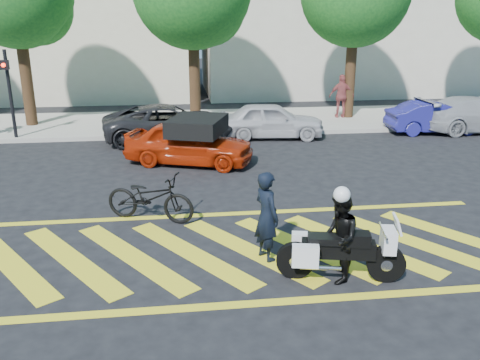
{
  "coord_description": "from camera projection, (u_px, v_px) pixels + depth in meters",
  "views": [
    {
      "loc": [
        -0.79,
        -8.79,
        4.32
      ],
      "look_at": [
        0.47,
        1.16,
        1.05
      ],
      "focal_mm": 38.0,
      "sensor_mm": 36.0,
      "label": 1
    }
  ],
  "objects": [
    {
      "name": "ground",
      "position": [
        223.0,
        252.0,
        9.72
      ],
      "size": [
        90.0,
        90.0,
        0.0
      ],
      "primitive_type": "plane",
      "color": "black",
      "rests_on": "ground"
    },
    {
      "name": "sidewalk",
      "position": [
        196.0,
        122.0,
        21.01
      ],
      "size": [
        60.0,
        5.0,
        0.15
      ],
      "primitive_type": "cube",
      "color": "#9E998E",
      "rests_on": "ground"
    },
    {
      "name": "crosswalk",
      "position": [
        221.0,
        251.0,
        9.72
      ],
      "size": [
        12.33,
        4.0,
        0.01
      ],
      "color": "yellow",
      "rests_on": "ground"
    },
    {
      "name": "building_left",
      "position": [
        35.0,
        1.0,
        27.01
      ],
      "size": [
        16.0,
        8.0,
        10.0
      ],
      "primitive_type": "cube",
      "color": "beige",
      "rests_on": "ground"
    },
    {
      "name": "signal_pole",
      "position": [
        9.0,
        88.0,
        17.53
      ],
      "size": [
        0.28,
        0.43,
        3.2
      ],
      "color": "black",
      "rests_on": "ground"
    },
    {
      "name": "officer_bike",
      "position": [
        267.0,
        216.0,
        9.21
      ],
      "size": [
        0.62,
        0.72,
        1.68
      ],
      "primitive_type": "imported",
      "rotation": [
        0.0,
        0.0,
        1.99
      ],
      "color": "black",
      "rests_on": "ground"
    },
    {
      "name": "bicycle",
      "position": [
        150.0,
        197.0,
        11.05
      ],
      "size": [
        2.14,
        1.44,
        1.06
      ],
      "primitive_type": "imported",
      "rotation": [
        0.0,
        0.0,
        1.17
      ],
      "color": "black",
      "rests_on": "ground"
    },
    {
      "name": "police_motorcycle",
      "position": [
        339.0,
        251.0,
        8.56
      ],
      "size": [
        2.15,
        0.89,
        0.96
      ],
      "rotation": [
        0.0,
        0.0,
        -0.21
      ],
      "color": "black",
      "rests_on": "ground"
    },
    {
      "name": "officer_moto",
      "position": [
        339.0,
        238.0,
        8.47
      ],
      "size": [
        0.73,
        0.86,
        1.55
      ],
      "primitive_type": "imported",
      "rotation": [
        0.0,
        0.0,
        -1.78
      ],
      "color": "black",
      "rests_on": "ground"
    },
    {
      "name": "red_convertible",
      "position": [
        189.0,
        143.0,
        15.25
      ],
      "size": [
        4.14,
        2.75,
        1.31
      ],
      "primitive_type": "imported",
      "rotation": [
        0.0,
        0.0,
        1.23
      ],
      "color": "#A12207",
      "rests_on": "ground"
    },
    {
      "name": "parked_mid_left",
      "position": [
        169.0,
        123.0,
        18.07
      ],
      "size": [
        4.85,
        2.63,
        1.29
      ],
      "primitive_type": "imported",
      "rotation": [
        0.0,
        0.0,
        1.68
      ],
      "color": "black",
      "rests_on": "ground"
    },
    {
      "name": "parked_mid_right",
      "position": [
        271.0,
        120.0,
        18.51
      ],
      "size": [
        3.94,
        1.92,
        1.29
      ],
      "primitive_type": "imported",
      "rotation": [
        0.0,
        0.0,
        1.47
      ],
      "color": "#B3B2B7",
      "rests_on": "ground"
    },
    {
      "name": "parked_right",
      "position": [
        436.0,
        117.0,
        19.29
      ],
      "size": [
        3.7,
        1.4,
        1.2
      ],
      "primitive_type": "imported",
      "rotation": [
        0.0,
        0.0,
        1.54
      ],
      "color": "navy",
      "rests_on": "ground"
    },
    {
      "name": "parked_far_right",
      "position": [
        478.0,
        115.0,
        19.47
      ],
      "size": [
        4.65,
        1.98,
        1.34
      ],
      "primitive_type": "imported",
      "rotation": [
        0.0,
        0.0,
        1.59
      ],
      "color": "#97999E",
      "rests_on": "ground"
    },
    {
      "name": "pedestrian_right",
      "position": [
        342.0,
        96.0,
        21.36
      ],
      "size": [
        1.1,
        0.56,
        1.8
      ],
      "primitive_type": "imported",
      "rotation": [
        0.0,
        0.0,
        3.02
      ],
      "color": "#9B4746",
      "rests_on": "sidewalk"
    }
  ]
}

